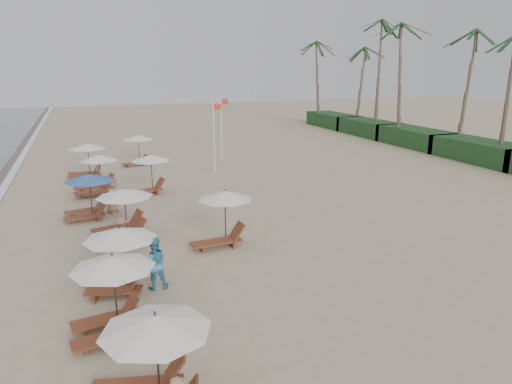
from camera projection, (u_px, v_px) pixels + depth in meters
name	position (u px, v px, depth m)	size (l,w,h in m)	color
ground	(310.00, 291.00, 15.05)	(160.00, 160.00, 0.00)	tan
shrub_hedge	(481.00, 151.00, 35.42)	(3.20, 53.00, 1.60)	#193D1C
palm_row	(486.00, 26.00, 33.82)	(7.00, 52.00, 12.30)	brown
lounger_station_0	(146.00, 368.00, 9.46)	(2.70, 2.35, 2.26)	brown
lounger_station_1	(108.00, 293.00, 12.29)	(2.44, 2.25, 2.28)	brown
lounger_station_2	(116.00, 256.00, 14.87)	(2.51, 2.35, 2.09)	brown
lounger_station_3	(120.00, 214.00, 19.52)	(2.74, 2.38, 2.13)	brown
lounger_station_4	(86.00, 195.00, 22.03)	(2.55, 2.33, 2.16)	brown
lounger_station_5	(95.00, 177.00, 26.36)	(2.68, 2.40, 2.25)	brown
lounger_station_6	(85.00, 161.00, 29.90)	(2.64, 2.37, 2.30)	brown
inland_station_0	(221.00, 214.00, 18.58)	(2.76, 2.24, 2.22)	brown
inland_station_1	(148.00, 170.00, 26.24)	(2.73, 2.24, 2.22)	brown
inland_station_2	(137.00, 145.00, 33.87)	(2.56, 2.24, 2.22)	brown
beachgoer_mid_a	(154.00, 263.00, 15.04)	(0.86, 0.67, 1.76)	teal
beachgoer_mid_b	(122.00, 235.00, 17.90)	(0.97, 0.55, 1.49)	brown
beachgoer_far_b	(112.00, 195.00, 23.02)	(0.85, 0.55, 1.74)	#A07857
flag_pole_near	(214.00, 133.00, 31.45)	(0.59, 0.08, 4.84)	silver
flag_pole_far	(222.00, 126.00, 35.30)	(0.60, 0.08, 4.89)	silver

